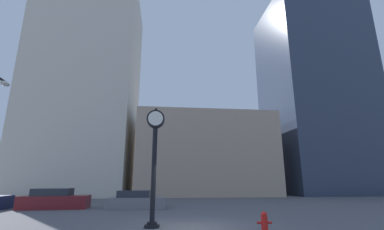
# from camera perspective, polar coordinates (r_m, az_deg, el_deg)

# --- Properties ---
(ground_plane) EXTENTS (200.00, 200.00, 0.00)m
(ground_plane) POSITION_cam_1_polar(r_m,az_deg,el_deg) (11.13, -0.65, -23.89)
(ground_plane) COLOR #515156
(building_tall_tower) EXTENTS (12.83, 12.00, 28.24)m
(building_tall_tower) POSITION_cam_1_polar(r_m,az_deg,el_deg) (38.52, -22.17, 5.37)
(building_tall_tower) COLOR beige
(building_tall_tower) RESTS_ON ground_plane
(building_storefront_row) EXTENTS (17.17, 12.00, 10.17)m
(building_storefront_row) POSITION_cam_1_polar(r_m,az_deg,el_deg) (35.48, 2.46, -9.06)
(building_storefront_row) COLOR tan
(building_storefront_row) RESTS_ON ground_plane
(building_glass_modern) EXTENTS (13.13, 12.00, 28.98)m
(building_glass_modern) POSITION_cam_1_polar(r_m,az_deg,el_deg) (43.49, 25.46, 4.03)
(building_glass_modern) COLOR #2D384C
(building_glass_modern) RESTS_ON ground_plane
(street_clock) EXTENTS (0.78, 0.62, 5.00)m
(street_clock) POSITION_cam_1_polar(r_m,az_deg,el_deg) (11.28, -8.33, -8.02)
(street_clock) COLOR black
(street_clock) RESTS_ON ground_plane
(car_maroon) EXTENTS (4.37, 1.91, 1.32)m
(car_maroon) POSITION_cam_1_polar(r_m,az_deg,el_deg) (20.47, -28.22, -16.29)
(car_maroon) COLOR maroon
(car_maroon) RESTS_ON ground_plane
(car_grey) EXTENTS (3.99, 2.06, 1.18)m
(car_grey) POSITION_cam_1_polar(r_m,az_deg,el_deg) (18.95, -12.22, -18.09)
(car_grey) COLOR slate
(car_grey) RESTS_ON ground_plane
(fire_hydrant_near) EXTENTS (0.58, 0.25, 0.70)m
(fire_hydrant_near) POSITION_cam_1_polar(r_m,az_deg,el_deg) (10.90, 15.78, -21.72)
(fire_hydrant_near) COLOR red
(fire_hydrant_near) RESTS_ON ground_plane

